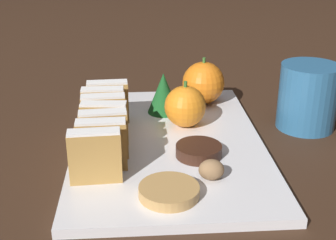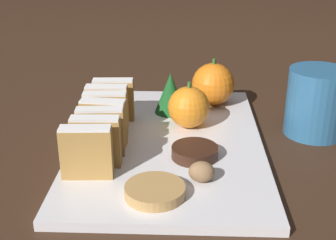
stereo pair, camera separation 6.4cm
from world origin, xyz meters
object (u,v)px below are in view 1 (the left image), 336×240
at_px(orange_near, 185,106).
at_px(walnut, 211,170).
at_px(chocolate_cookie, 199,151).
at_px(coffee_mug, 309,97).
at_px(orange_far, 203,83).

relative_size(orange_near, walnut, 2.27).
relative_size(chocolate_cookie, coffee_mug, 0.50).
xyz_separation_m(walnut, coffee_mug, (0.17, 0.17, 0.03)).
bearing_deg(walnut, orange_far, 84.31).
distance_m(walnut, coffee_mug, 0.24).
height_order(orange_far, coffee_mug, coffee_mug).
distance_m(orange_near, coffee_mug, 0.19).
relative_size(walnut, coffee_mug, 0.25).
xyz_separation_m(orange_far, chocolate_cookie, (-0.03, -0.19, -0.03)).
xyz_separation_m(chocolate_cookie, coffee_mug, (0.18, 0.11, 0.03)).
xyz_separation_m(walnut, chocolate_cookie, (-0.01, 0.06, -0.00)).
bearing_deg(walnut, chocolate_cookie, 96.77).
relative_size(orange_near, chocolate_cookie, 1.15).
distance_m(chocolate_cookie, coffee_mug, 0.21).
relative_size(orange_far, coffee_mug, 0.64).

